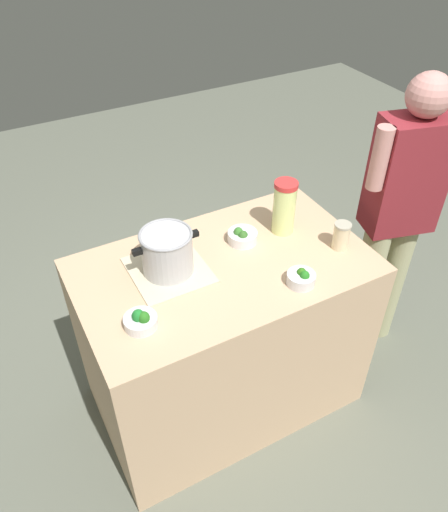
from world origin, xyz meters
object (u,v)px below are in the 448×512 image
Objects in this scene: broccoli_bowl_center at (301,278)px; broccoli_bowl_back at (141,321)px; cooking_pot at (167,251)px; lemonade_pitcher at (284,207)px; mason_jar at (341,236)px; person_cook at (397,216)px; broccoli_bowl_front at (242,236)px.

broccoli_bowl_back is at bearing 172.33° from broccoli_bowl_center.
lemonade_pitcher is (0.59, 0.01, 0.02)m from cooking_pot.
cooking_pot is 2.26× the size of mason_jar.
lemonade_pitcher is 2.03× the size of broccoli_bowl_back.
lemonade_pitcher is 2.04× the size of mason_jar.
person_cook is (1.21, -0.12, -0.15)m from cooking_pot.
mason_jar is at bearing -33.60° from broccoli_bowl_front.
mason_jar is 0.44m from broccoli_bowl_front.
mason_jar is at bearing -16.21° from cooking_pot.
broccoli_bowl_center is (-0.14, -0.35, -0.10)m from lemonade_pitcher.
broccoli_bowl_center is (-0.29, -0.12, -0.04)m from mason_jar.
mason_jar is 0.94× the size of broccoli_bowl_front.
broccoli_bowl_back is at bearing -178.46° from mason_jar.
broccoli_bowl_back is (-0.22, -0.24, -0.08)m from cooking_pot.
person_cook is (0.82, -0.15, -0.07)m from broccoli_bowl_front.
broccoli_bowl_front is at bearing 176.13° from lemonade_pitcher.
broccoli_bowl_front is at bearing 24.35° from broccoli_bowl_back.
broccoli_bowl_back is at bearing -174.94° from person_cook.
broccoli_bowl_center is at bearing -7.67° from broccoli_bowl_back.
person_cook is (0.75, 0.22, -0.07)m from broccoli_bowl_center.
person_cook is (0.46, 0.10, -0.10)m from mason_jar.
broccoli_bowl_center is 0.68m from broccoli_bowl_back.
cooking_pot is 0.59m from lemonade_pitcher.
cooking_pot is 0.18× the size of person_cook.
cooking_pot reaches higher than mason_jar.
broccoli_bowl_center is 0.93× the size of broccoli_bowl_back.
cooking_pot is at bearing -178.75° from lemonade_pitcher.
broccoli_bowl_center is at bearing -78.35° from broccoli_bowl_front.
broccoli_bowl_back reaches higher than broccoli_bowl_front.
mason_jar is 0.97m from broccoli_bowl_back.
cooking_pot is 0.57m from broccoli_bowl_center.
broccoli_bowl_front is 1.06× the size of broccoli_bowl_back.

